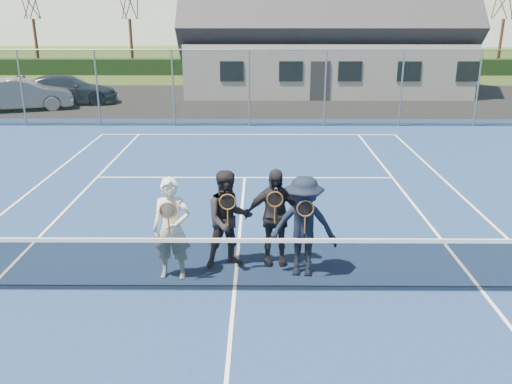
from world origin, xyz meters
TOP-DOWN VIEW (x-y plane):
  - ground at (0.00, 20.00)m, footprint 220.00×220.00m
  - court_surface at (0.00, 0.00)m, footprint 30.00×30.00m
  - tarmac_carpark at (-4.00, 20.00)m, footprint 40.00×12.00m
  - hedge_row at (0.00, 32.00)m, footprint 40.00×1.20m
  - car_b at (-10.61, 17.15)m, footprint 4.72×2.98m
  - car_c at (-9.14, 18.96)m, footprint 5.09×2.69m
  - court_markings at (0.00, 0.00)m, footprint 11.03×23.83m
  - tennis_net at (0.00, 0.00)m, footprint 11.68×0.08m
  - perimeter_fence at (0.00, 13.50)m, footprint 30.07×0.07m
  - clubhouse at (4.00, 24.00)m, footprint 15.60×8.20m
  - player_a at (-1.08, 0.51)m, footprint 0.68×0.51m
  - player_b at (-0.13, 0.94)m, footprint 1.04×0.91m
  - player_c at (0.68, 1.08)m, footprint 1.07×0.52m
  - player_d at (1.17, 0.62)m, footprint 1.24×0.82m

SIDE VIEW (x-z plane):
  - ground at x=0.00m, z-range 0.00..0.00m
  - tarmac_carpark at x=-4.00m, z-range 0.00..0.01m
  - court_surface at x=0.00m, z-range 0.00..0.02m
  - court_markings at x=0.00m, z-range 0.02..0.03m
  - tennis_net at x=0.00m, z-range -0.01..1.09m
  - hedge_row at x=0.00m, z-range 0.00..1.10m
  - car_c at x=-9.14m, z-range 0.00..1.41m
  - car_b at x=-10.61m, z-range 0.00..1.47m
  - player_d at x=1.17m, z-range 0.02..1.82m
  - player_b at x=-0.13m, z-range 0.02..1.82m
  - player_c at x=0.68m, z-range 0.02..1.82m
  - player_a at x=-1.08m, z-range 0.02..1.82m
  - perimeter_fence at x=0.00m, z-range 0.01..3.03m
  - clubhouse at x=4.00m, z-range 0.14..7.84m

